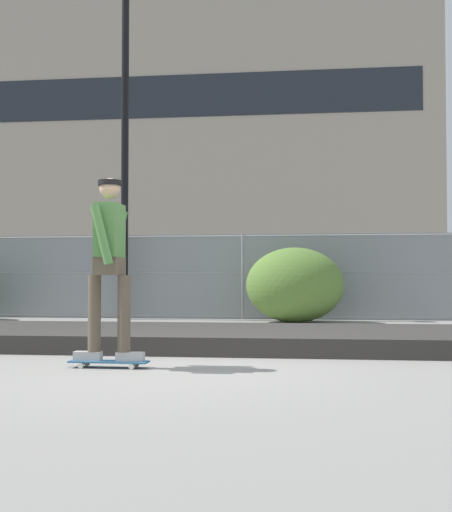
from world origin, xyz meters
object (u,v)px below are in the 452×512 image
Objects in this scene: skateboard at (109,362)px; street_lamp at (125,101)px; parked_car_near at (70,280)px; shrub_center at (295,285)px; skater at (109,256)px.

street_lamp is at bearing 104.44° from skateboard.
parked_car_near is (-2.71, 4.10, -3.93)m from street_lamp.
skateboard is 9.18m from street_lamp.
shrub_center is at bearing -36.54° from parked_car_near.
skater reaches higher than parked_car_near.
street_lamp reaches higher than skateboard.
street_lamp is 1.75× the size of parked_car_near.
street_lamp is 5.49m from shrub_center.
skater is 0.94× the size of shrub_center.
skateboard is 7.24m from shrub_center.
skater is 12.64m from parked_car_near.
skater reaches higher than skateboard.
skater is 7.22m from shrub_center.
parked_car_near is at bearing 111.71° from skateboard.
street_lamp is at bearing -56.58° from parked_car_near.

